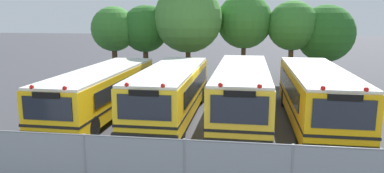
# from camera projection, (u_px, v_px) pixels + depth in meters

# --- Properties ---
(ground_plane) EXTENTS (160.00, 160.00, 0.00)m
(ground_plane) POSITION_uv_depth(u_px,v_px,m) (205.00, 118.00, 18.32)
(ground_plane) COLOR #38383D
(school_bus_0) EXTENTS (2.74, 10.59, 2.52)m
(school_bus_0) POSITION_uv_depth(u_px,v_px,m) (103.00, 90.00, 18.68)
(school_bus_0) COLOR yellow
(school_bus_0) RESTS_ON ground_plane
(school_bus_1) EXTENTS (2.68, 9.90, 2.64)m
(school_bus_1) POSITION_uv_depth(u_px,v_px,m) (171.00, 90.00, 18.21)
(school_bus_1) COLOR yellow
(school_bus_1) RESTS_ON ground_plane
(school_bus_2) EXTENTS (2.71, 10.76, 2.75)m
(school_bus_2) POSITION_uv_depth(u_px,v_px,m) (242.00, 90.00, 17.98)
(school_bus_2) COLOR yellow
(school_bus_2) RESTS_ON ground_plane
(school_bus_3) EXTENTS (2.70, 10.11, 2.75)m
(school_bus_3) POSITION_uv_depth(u_px,v_px,m) (316.00, 94.00, 17.08)
(school_bus_3) COLOR #EAA80C
(school_bus_3) RESTS_ON ground_plane
(tree_0) EXTENTS (3.51, 3.40, 5.79)m
(tree_0) POSITION_uv_depth(u_px,v_px,m) (115.00, 30.00, 27.31)
(tree_0) COLOR #4C3823
(tree_0) RESTS_ON ground_plane
(tree_1) EXTENTS (3.58, 3.57, 5.88)m
(tree_1) POSITION_uv_depth(u_px,v_px,m) (146.00, 27.00, 27.45)
(tree_1) COLOR #4C3823
(tree_1) RESTS_ON ground_plane
(tree_2) EXTENTS (5.06, 5.06, 7.41)m
(tree_2) POSITION_uv_depth(u_px,v_px,m) (188.00, 18.00, 26.71)
(tree_2) COLOR #4C3823
(tree_2) RESTS_ON ground_plane
(tree_3) EXTENTS (4.30, 4.30, 6.83)m
(tree_3) POSITION_uv_depth(u_px,v_px,m) (245.00, 21.00, 27.94)
(tree_3) COLOR #4C3823
(tree_3) RESTS_ON ground_plane
(tree_4) EXTENTS (3.76, 3.76, 6.22)m
(tree_4) POSITION_uv_depth(u_px,v_px,m) (292.00, 26.00, 27.36)
(tree_4) COLOR #4C3823
(tree_4) RESTS_ON ground_plane
(tree_5) EXTENTS (4.39, 4.39, 5.93)m
(tree_5) POSITION_uv_depth(u_px,v_px,m) (326.00, 33.00, 27.51)
(tree_5) COLOR #4C3823
(tree_5) RESTS_ON ground_plane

